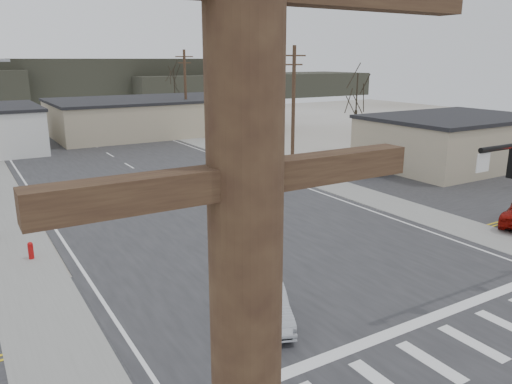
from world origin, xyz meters
TOP-DOWN VIEW (x-y plane):
  - ground at (0.00, 0.00)m, footprint 140.00×140.00m
  - main_road at (0.00, 15.00)m, footprint 18.00×110.00m
  - cross_road at (0.00, 0.00)m, footprint 90.00×10.00m
  - parking_lot at (20.00, 6.00)m, footprint 18.00×20.00m
  - sidewalk_right at (10.60, 20.00)m, footprint 3.00×90.00m
  - fire_hydrant at (-10.20, 8.00)m, footprint 0.24×0.24m
  - building_right_far at (10.00, 44.00)m, footprint 26.30×14.30m
  - building_lot at (24.00, 12.00)m, footprint 14.30×10.30m
  - upole_right_a at (11.50, 18.00)m, footprint 2.20×0.30m
  - upole_right_b at (11.50, 40.00)m, footprint 2.20×0.30m
  - tree_right_mid at (12.50, 26.00)m, footprint 3.74×3.74m
  - tree_right_far at (15.00, 52.00)m, footprint 3.52×3.52m
  - tree_lot at (22.00, 22.00)m, footprint 3.52×3.52m
  - hill_center at (15.00, 96.00)m, footprint 80.00×18.00m
  - hill_right at (50.00, 90.00)m, footprint 60.00×18.00m
  - sedan_crossing at (-3.94, -2.23)m, footprint 2.69×4.13m
  - car_far_a at (1.75, 48.11)m, footprint 1.96×4.80m
  - car_parked_silver at (16.72, 13.00)m, footprint 5.32×2.24m

SIDE VIEW (x-z plane):
  - ground at x=0.00m, z-range 0.00..0.00m
  - parking_lot at x=20.00m, z-range 0.00..0.03m
  - cross_road at x=0.00m, z-range 0.00..0.04m
  - main_road at x=0.00m, z-range 0.00..0.05m
  - sidewalk_right at x=10.60m, z-range 0.00..0.06m
  - fire_hydrant at x=-10.20m, z-range 0.02..0.89m
  - sedan_crossing at x=-3.94m, z-range 0.05..1.33m
  - car_far_a at x=1.75m, z-range 0.05..1.44m
  - car_parked_silver at x=16.72m, z-range 0.03..1.57m
  - building_right_far at x=10.00m, z-range 0.00..4.30m
  - building_lot at x=24.00m, z-range 0.01..4.31m
  - hill_right at x=50.00m, z-range 0.00..5.50m
  - hill_center at x=15.00m, z-range 0.00..9.00m
  - upole_right_a at x=11.50m, z-range 0.22..10.22m
  - upole_right_b at x=11.50m, z-range 0.22..10.22m
  - tree_right_far at x=15.00m, z-range 1.66..9.50m
  - tree_lot at x=22.00m, z-range 1.66..9.50m
  - tree_right_mid at x=12.50m, z-range 1.77..10.10m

